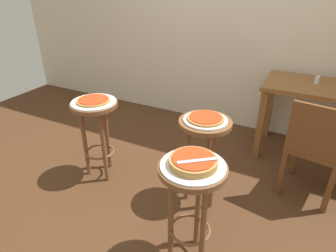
{
  "coord_description": "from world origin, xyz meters",
  "views": [
    {
      "loc": [
        1.01,
        -1.67,
        1.66
      ],
      "look_at": [
        0.11,
        0.06,
        0.64
      ],
      "focal_mm": 31.27,
      "sensor_mm": 36.0,
      "label": 1
    }
  ],
  "objects": [
    {
      "name": "serving_plate_leftside",
      "position": [
        0.38,
        0.14,
        0.72
      ],
      "size": [
        0.32,
        0.32,
        0.01
      ],
      "primitive_type": "cylinder",
      "color": "silver",
      "rests_on": "stool_leftside"
    },
    {
      "name": "serving_plate_foreground",
      "position": [
        0.52,
        -0.43,
        0.72
      ],
      "size": [
        0.37,
        0.37,
        0.01
      ],
      "primitive_type": "cylinder",
      "color": "silver",
      "rests_on": "stool_foreground"
    },
    {
      "name": "pizza_leftside",
      "position": [
        0.38,
        0.14,
        0.74
      ],
      "size": [
        0.27,
        0.27,
        0.02
      ],
      "color": "#B78442",
      "rests_on": "serving_plate_leftside"
    },
    {
      "name": "pizza_foreground",
      "position": [
        0.52,
        -0.43,
        0.75
      ],
      "size": [
        0.27,
        0.27,
        0.05
      ],
      "color": "#B78442",
      "rests_on": "serving_plate_foreground"
    },
    {
      "name": "serving_plate_middle",
      "position": [
        -0.56,
        0.03,
        0.72
      ],
      "size": [
        0.37,
        0.37,
        0.01
      ],
      "primitive_type": "cylinder",
      "color": "silver",
      "rests_on": "stool_middle"
    },
    {
      "name": "wooden_chair",
      "position": [
        1.14,
        0.58,
        0.47
      ],
      "size": [
        0.46,
        0.46,
        0.85
      ],
      "color": "brown",
      "rests_on": "ground_plane"
    },
    {
      "name": "stool_leftside",
      "position": [
        0.38,
        0.14,
        0.53
      ],
      "size": [
        0.39,
        0.39,
        0.72
      ],
      "color": "brown",
      "rests_on": "ground_plane"
    },
    {
      "name": "ground_plane",
      "position": [
        0.0,
        0.0,
        0.0
      ],
      "size": [
        6.0,
        6.0,
        0.0
      ],
      "primitive_type": "plane",
      "color": "#4C2D19"
    },
    {
      "name": "dining_table",
      "position": [
        1.14,
        1.25,
        0.63
      ],
      "size": [
        1.09,
        0.61,
        0.75
      ],
      "color": "brown",
      "rests_on": "ground_plane"
    },
    {
      "name": "pizza_middle",
      "position": [
        -0.56,
        0.03,
        0.74
      ],
      "size": [
        0.28,
        0.28,
        0.02
      ],
      "color": "#B78442",
      "rests_on": "serving_plate_middle"
    },
    {
      "name": "pizza_server_knife",
      "position": [
        0.55,
        -0.45,
        0.78
      ],
      "size": [
        0.19,
        0.16,
        0.01
      ],
      "primitive_type": "cube",
      "rotation": [
        0.0,
        0.0,
        0.67
      ],
      "color": "silver",
      "rests_on": "pizza_foreground"
    },
    {
      "name": "condiment_shaker",
      "position": [
        1.05,
        1.28,
        0.79
      ],
      "size": [
        0.04,
        0.04,
        0.07
      ],
      "primitive_type": "cylinder",
      "color": "white",
      "rests_on": "dining_table"
    },
    {
      "name": "stool_middle",
      "position": [
        -0.56,
        0.03,
        0.53
      ],
      "size": [
        0.39,
        0.39,
        0.72
      ],
      "color": "brown",
      "rests_on": "ground_plane"
    },
    {
      "name": "stool_foreground",
      "position": [
        0.52,
        -0.43,
        0.53
      ],
      "size": [
        0.39,
        0.39,
        0.72
      ],
      "color": "brown",
      "rests_on": "ground_plane"
    }
  ]
}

